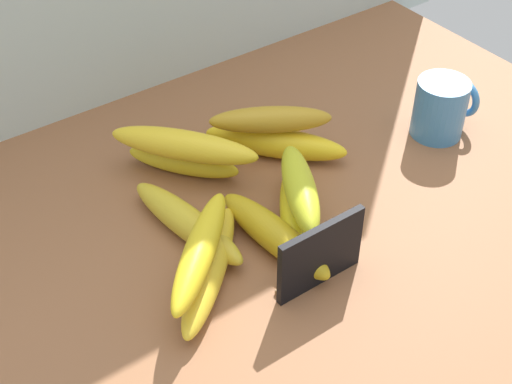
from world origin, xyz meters
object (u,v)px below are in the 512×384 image
object	(u,v)px
banana_1	(294,205)
banana_8	(271,120)
banana_4	(274,233)
banana_7	(198,248)
banana_5	(210,269)
banana_2	(183,161)
banana_3	(187,222)
coffee_mug	(441,108)
banana_0	(275,143)
banana_9	(300,188)
banana_6	(184,145)
chalkboard_sign	(320,257)

from	to	relation	value
banana_1	banana_8	xyz separation A→B (cm)	(4.81, 11.41, 4.01)
banana_4	banana_7	bearing A→B (deg)	178.55
banana_5	banana_8	bearing A→B (deg)	37.30
banana_2	banana_4	size ratio (longest dim) A/B	0.86
banana_1	banana_3	bearing A→B (deg)	157.90
coffee_mug	banana_0	bearing A→B (deg)	157.21
banana_0	banana_9	xyz separation A→B (cm)	(-5.63, -12.22, 3.38)
banana_1	banana_0	bearing A→B (deg)	63.91
banana_0	banana_3	distance (cm)	18.54
banana_4	banana_6	xyz separation A→B (cm)	(-1.91, 16.36, 3.33)
banana_6	banana_3	bearing A→B (deg)	-120.40
banana_6	banana_8	xyz separation A→B (cm)	(11.60, -2.40, 0.50)
banana_5	banana_6	bearing A→B (deg)	67.01
banana_5	banana_0	bearing A→B (deg)	35.79
banana_1	banana_6	distance (cm)	15.78
banana_4	banana_1	bearing A→B (deg)	27.61
banana_2	chalkboard_sign	bearing A→B (deg)	-85.23
chalkboard_sign	banana_7	xyz separation A→B (cm)	(-10.59, 7.55, 1.35)
banana_3	banana_4	world-z (taller)	banana_4
banana_6	banana_7	xyz separation A→B (cm)	(-8.08, -16.11, -0.08)
banana_9	banana_3	bearing A→B (deg)	153.12
chalkboard_sign	banana_5	xyz separation A→B (cm)	(-9.56, 7.06, -2.09)
banana_0	banana_6	world-z (taller)	banana_6
banana_1	banana_3	size ratio (longest dim) A/B	0.87
coffee_mug	banana_7	xyz separation A→B (cm)	(-41.68, -4.42, 1.11)
banana_3	banana_9	size ratio (longest dim) A/B	1.20
banana_5	banana_8	world-z (taller)	banana_8
chalkboard_sign	banana_6	xyz separation A→B (cm)	(-2.51, 23.66, 1.43)
banana_7	chalkboard_sign	bearing A→B (deg)	-35.49
banana_1	banana_5	distance (cm)	14.12
banana_2	banana_4	world-z (taller)	banana_4
banana_1	banana_7	distance (cm)	15.44
banana_0	banana_8	bearing A→B (deg)	153.78
banana_2	banana_5	world-z (taller)	banana_5
chalkboard_sign	banana_2	bearing A→B (deg)	94.77
banana_4	banana_7	world-z (taller)	banana_7
banana_2	banana_6	xyz separation A→B (cm)	(-0.43, -1.32, 3.61)
banana_2	banana_8	size ratio (longest dim) A/B	0.95
coffee_mug	banana_9	world-z (taller)	coffee_mug
banana_8	banana_9	bearing A→B (deg)	-111.76
banana_4	banana_8	world-z (taller)	banana_8
banana_2	banana_9	size ratio (longest dim) A/B	0.97
chalkboard_sign	banana_2	size ratio (longest dim) A/B	0.73
banana_5	banana_1	bearing A→B (deg)	11.43
chalkboard_sign	banana_6	size ratio (longest dim) A/B	0.57
banana_4	banana_9	world-z (taller)	banana_9
chalkboard_sign	banana_4	xyz separation A→B (cm)	(-0.60, 7.30, -1.90)
banana_5	banana_9	world-z (taller)	banana_9
banana_2	banana_4	xyz separation A→B (cm)	(1.48, -17.69, 0.28)
banana_3	banana_5	world-z (taller)	banana_3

